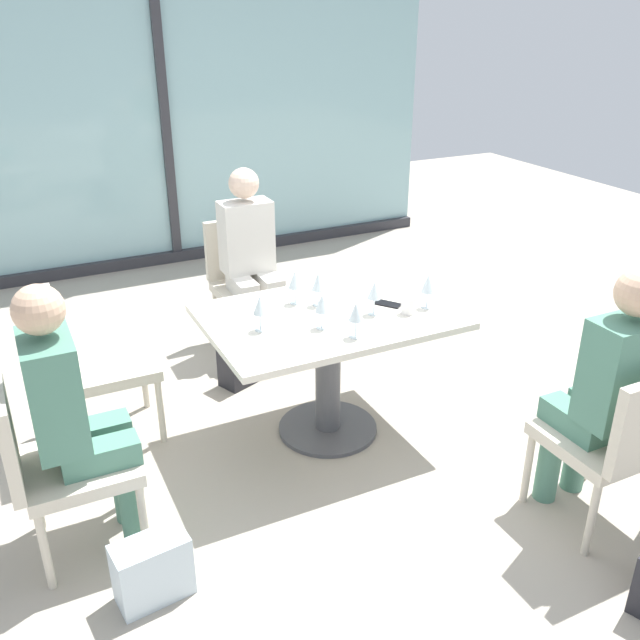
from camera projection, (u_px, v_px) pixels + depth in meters
The scene contains 21 objects.
ground_plane at pixel (328, 429), 3.92m from camera, with size 12.00×12.00×0.00m, color #A89E8E.
window_wall_backdrop at pixel (165, 130), 6.02m from camera, with size 5.16×0.10×2.70m.
dining_table_main at pixel (328, 344), 3.69m from camera, with size 1.29×0.90×0.73m.
chair_near_window at pixel (246, 276), 4.75m from camera, with size 0.46×0.51×0.87m.
chair_side_end at pixel (53, 457), 2.86m from camera, with size 0.50×0.46×0.87m.
chair_front_right at pixel (619, 437), 2.99m from camera, with size 0.46×0.50×0.87m.
chair_far_left at pixel (90, 358), 3.65m from camera, with size 0.50×0.46×0.87m.
person_near_window at pixel (250, 253), 4.57m from camera, with size 0.34×0.39×1.26m.
person_side_end at pixel (73, 409), 2.82m from camera, with size 0.39×0.34×1.26m.
person_front_right at pixel (608, 385), 2.99m from camera, with size 0.34×0.39×1.26m.
wine_glass_0 at pixel (428, 285), 3.63m from camera, with size 0.07×0.07×0.18m.
wine_glass_1 at pixel (260, 306), 3.37m from camera, with size 0.07×0.07×0.18m.
wine_glass_2 at pixel (374, 291), 3.55m from camera, with size 0.07×0.07×0.18m.
wine_glass_3 at pixel (319, 283), 3.66m from camera, with size 0.07×0.07×0.18m.
wine_glass_4 at pixel (322, 304), 3.40m from camera, with size 0.07×0.07×0.18m.
wine_glass_5 at pixel (356, 313), 3.30m from camera, with size 0.07×0.07×0.18m.
wine_glass_6 at pixel (295, 281), 3.68m from camera, with size 0.07×0.07×0.18m.
coffee_cup at pixel (408, 305), 3.60m from camera, with size 0.08×0.08×0.09m, color white.
cell_phone_on_table at pixel (388, 304), 3.72m from camera, with size 0.07×0.14×0.01m, color black.
handbag_0 at pixel (243, 362), 4.37m from camera, with size 0.30×0.16×0.28m, color #232328.
handbag_1 at pixel (152, 570), 2.76m from camera, with size 0.30×0.16×0.28m, color silver.
Camera 1 is at (-1.49, -2.94, 2.22)m, focal length 38.45 mm.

